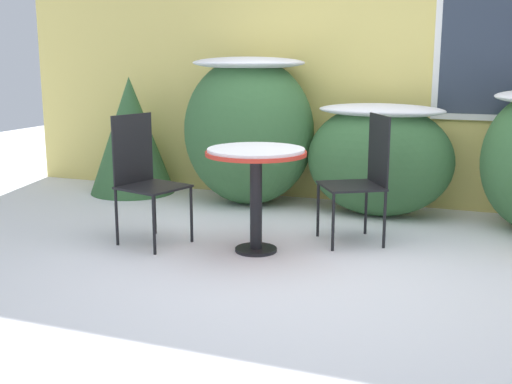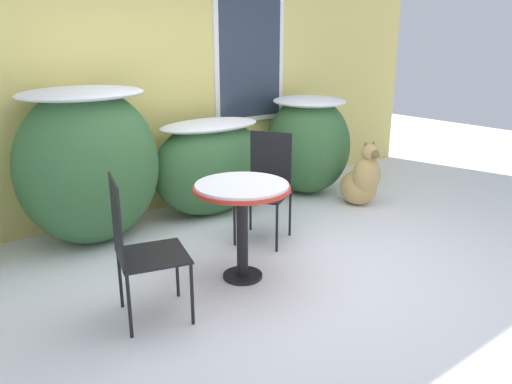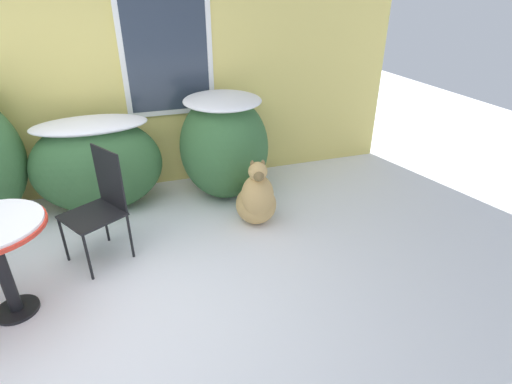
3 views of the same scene
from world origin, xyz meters
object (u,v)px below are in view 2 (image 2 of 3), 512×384
patio_table (242,201)px  patio_chair_far_side (138,245)px  patio_chair_near_table (266,183)px  dog (362,181)px

patio_table → patio_chair_far_side: 0.93m
patio_table → patio_chair_near_table: bearing=38.4°
patio_table → patio_chair_near_table: size_ratio=0.78×
patio_chair_far_side → dog: (3.11, 0.70, -0.26)m
patio_chair_far_side → dog: size_ratio=1.33×
patio_table → dog: patio_table is taller
patio_chair_near_table → patio_chair_far_side: 1.74m
patio_chair_near_table → dog: patio_chair_near_table is taller
dog → patio_table: bearing=-151.7°
patio_chair_far_side → dog: bearing=-61.8°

